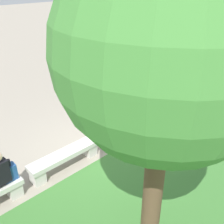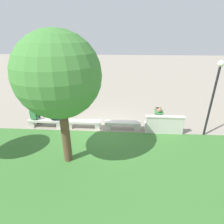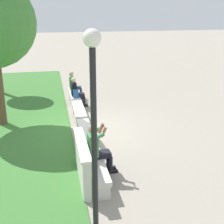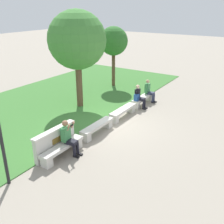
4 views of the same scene
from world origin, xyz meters
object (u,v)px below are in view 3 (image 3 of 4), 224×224
object	(u,v)px
bench_near	(86,134)
bench_mid	(79,112)
person_companion	(74,84)
lamp_post	(94,112)
person_photographer	(98,147)
bench_main	(97,168)
bench_far	(74,96)
person_distant	(77,91)
backpack	(76,93)

from	to	relation	value
bench_near	bench_mid	distance (m)	2.15
bench_mid	person_companion	bearing A→B (deg)	-1.38
bench_near	lamp_post	distance (m)	4.75
bench_near	person_photographer	distance (m)	1.92
bench_main	person_companion	size ratio (longest dim) A/B	1.53
bench_far	lamp_post	size ratio (longest dim) A/B	0.51
bench_main	lamp_post	size ratio (longest dim) A/B	0.51
person_distant	person_companion	xyz separation A→B (m)	(1.19, -0.00, 0.00)
person_distant	lamp_post	world-z (taller)	lamp_post
bench_near	person_distant	xyz separation A→B (m)	(3.71, -0.07, 0.37)
person_photographer	person_distant	world-z (taller)	person_photographer
bench_near	backpack	bearing A→B (deg)	-0.29
bench_mid	person_companion	size ratio (longest dim) A/B	1.53
bench_main	person_distant	size ratio (longest dim) A/B	1.53
person_companion	backpack	size ratio (longest dim) A/B	2.94
bench_mid	bench_far	size ratio (longest dim) A/B	1.00
bench_far	person_companion	size ratio (longest dim) A/B	1.53
bench_main	lamp_post	bearing A→B (deg)	170.94
bench_far	person_distant	distance (m)	0.70
bench_mid	lamp_post	distance (m)	6.73
person_distant	person_photographer	bearing A→B (deg)	-179.89
person_photographer	lamp_post	world-z (taller)	lamp_post
person_companion	lamp_post	size ratio (longest dim) A/B	0.34
bench_mid	person_distant	size ratio (longest dim) A/B	1.53
person_distant	backpack	size ratio (longest dim) A/B	2.94
bench_near	person_distant	size ratio (longest dim) A/B	1.53
person_companion	lamp_post	world-z (taller)	lamp_post
bench_main	bench_near	distance (m)	2.15
person_distant	bench_mid	bearing A→B (deg)	177.57
backpack	lamp_post	distance (m)	7.96
person_photographer	person_distant	xyz separation A→B (m)	(5.57, 0.01, -0.06)
bench_far	bench_near	bearing A→B (deg)	180.00
person_companion	bench_far	bearing A→B (deg)	173.69
bench_mid	person_distant	distance (m)	1.61
bench_near	backpack	size ratio (longest dim) A/B	4.50
bench_mid	backpack	xyz separation A→B (m)	(1.38, -0.02, 0.33)
bench_near	person_companion	size ratio (longest dim) A/B	1.53
bench_near	lamp_post	bearing A→B (deg)	175.52
bench_near	person_companion	bearing A→B (deg)	-0.78
person_photographer	lamp_post	bearing A→B (deg)	170.15
person_companion	backpack	world-z (taller)	person_companion
person_photographer	lamp_post	xyz separation A→B (m)	(-2.35, 0.41, 1.73)
bench_near	person_photographer	size ratio (longest dim) A/B	1.46
bench_far	person_distant	bearing A→B (deg)	-173.54
bench_mid	bench_main	bearing A→B (deg)	180.00
person_photographer	person_distant	distance (m)	5.58
bench_main	person_distant	distance (m)	5.87
backpack	lamp_post	xyz separation A→B (m)	(-7.74, 0.35, 1.84)
bench_near	bench_mid	xyz separation A→B (m)	(2.15, 0.00, 0.00)
bench_mid	person_photographer	distance (m)	4.04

